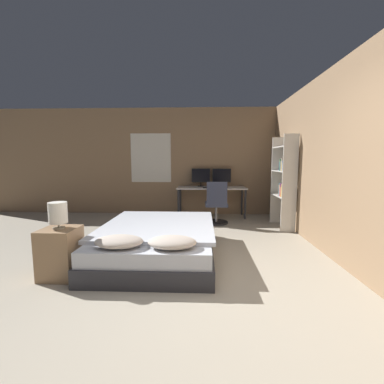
{
  "coord_description": "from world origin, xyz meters",
  "views": [
    {
      "loc": [
        0.06,
        -2.21,
        1.38
      ],
      "look_at": [
        -0.15,
        2.9,
        0.75
      ],
      "focal_mm": 24.0,
      "sensor_mm": 36.0,
      "label": 1
    }
  ],
  "objects_px": {
    "nightstand": "(61,253)",
    "bookshelf": "(285,178)",
    "monitor_right": "(222,176)",
    "keyboard": "(212,188)",
    "desk": "(211,191)",
    "bed": "(158,241)",
    "computer_mouse": "(224,187)",
    "bedside_lamp": "(58,213)",
    "monitor_left": "(201,176)",
    "office_chair": "(216,207)"
  },
  "relations": [
    {
      "from": "desk",
      "to": "keyboard",
      "type": "xyz_separation_m",
      "value": [
        -0.0,
        -0.2,
        0.09
      ]
    },
    {
      "from": "monitor_right",
      "to": "bookshelf",
      "type": "height_order",
      "value": "bookshelf"
    },
    {
      "from": "bookshelf",
      "to": "desk",
      "type": "bearing_deg",
      "value": 144.26
    },
    {
      "from": "nightstand",
      "to": "bookshelf",
      "type": "relative_size",
      "value": 0.31
    },
    {
      "from": "bedside_lamp",
      "to": "desk",
      "type": "bearing_deg",
      "value": 60.73
    },
    {
      "from": "monitor_left",
      "to": "desk",
      "type": "bearing_deg",
      "value": -38.18
    },
    {
      "from": "monitor_left",
      "to": "office_chair",
      "type": "bearing_deg",
      "value": -69.77
    },
    {
      "from": "desk",
      "to": "bookshelf",
      "type": "distance_m",
      "value": 1.81
    },
    {
      "from": "office_chair",
      "to": "computer_mouse",
      "type": "bearing_deg",
      "value": 67.91
    },
    {
      "from": "desk",
      "to": "office_chair",
      "type": "distance_m",
      "value": 0.78
    },
    {
      "from": "nightstand",
      "to": "bookshelf",
      "type": "distance_m",
      "value": 4.15
    },
    {
      "from": "bedside_lamp",
      "to": "monitor_left",
      "type": "bearing_deg",
      "value": 65.48
    },
    {
      "from": "bed",
      "to": "computer_mouse",
      "type": "distance_m",
      "value": 2.8
    },
    {
      "from": "bed",
      "to": "keyboard",
      "type": "bearing_deg",
      "value": 70.88
    },
    {
      "from": "computer_mouse",
      "to": "monitor_right",
      "type": "bearing_deg",
      "value": 95.38
    },
    {
      "from": "nightstand",
      "to": "monitor_right",
      "type": "relative_size",
      "value": 1.27
    },
    {
      "from": "nightstand",
      "to": "bedside_lamp",
      "type": "distance_m",
      "value": 0.48
    },
    {
      "from": "keyboard",
      "to": "monitor_left",
      "type": "bearing_deg",
      "value": 122.67
    },
    {
      "from": "desk",
      "to": "monitor_right",
      "type": "bearing_deg",
      "value": 38.18
    },
    {
      "from": "monitor_right",
      "to": "keyboard",
      "type": "distance_m",
      "value": 0.54
    },
    {
      "from": "bed",
      "to": "office_chair",
      "type": "height_order",
      "value": "office_chair"
    },
    {
      "from": "bookshelf",
      "to": "bedside_lamp",
      "type": "bearing_deg",
      "value": -144.7
    },
    {
      "from": "bed",
      "to": "monitor_left",
      "type": "xyz_separation_m",
      "value": [
        0.6,
        2.9,
        0.76
      ]
    },
    {
      "from": "bedside_lamp",
      "to": "desk",
      "type": "distance_m",
      "value": 3.89
    },
    {
      "from": "monitor_right",
      "to": "keyboard",
      "type": "relative_size",
      "value": 1.11
    },
    {
      "from": "monitor_right",
      "to": "keyboard",
      "type": "bearing_deg",
      "value": -122.67
    },
    {
      "from": "bedside_lamp",
      "to": "monitor_left",
      "type": "distance_m",
      "value": 3.96
    },
    {
      "from": "office_chair",
      "to": "bookshelf",
      "type": "bearing_deg",
      "value": -12.57
    },
    {
      "from": "bed",
      "to": "keyboard",
      "type": "xyz_separation_m",
      "value": [
        0.86,
        2.49,
        0.51
      ]
    },
    {
      "from": "desk",
      "to": "bookshelf",
      "type": "height_order",
      "value": "bookshelf"
    },
    {
      "from": "monitor_left",
      "to": "computer_mouse",
      "type": "height_order",
      "value": "monitor_left"
    },
    {
      "from": "keyboard",
      "to": "computer_mouse",
      "type": "xyz_separation_m",
      "value": [
        0.3,
        0.0,
        0.01
      ]
    },
    {
      "from": "monitor_right",
      "to": "computer_mouse",
      "type": "xyz_separation_m",
      "value": [
        0.04,
        -0.41,
        -0.24
      ]
    },
    {
      "from": "bedside_lamp",
      "to": "bookshelf",
      "type": "height_order",
      "value": "bookshelf"
    },
    {
      "from": "desk",
      "to": "computer_mouse",
      "type": "xyz_separation_m",
      "value": [
        0.3,
        -0.2,
        0.1
      ]
    },
    {
      "from": "office_chair",
      "to": "bookshelf",
      "type": "xyz_separation_m",
      "value": [
        1.35,
        -0.3,
        0.65
      ]
    },
    {
      "from": "bedside_lamp",
      "to": "computer_mouse",
      "type": "distance_m",
      "value": 3.88
    },
    {
      "from": "monitor_right",
      "to": "bookshelf",
      "type": "distance_m",
      "value": 1.7
    },
    {
      "from": "bed",
      "to": "bookshelf",
      "type": "height_order",
      "value": "bookshelf"
    },
    {
      "from": "desk",
      "to": "monitor_left",
      "type": "bearing_deg",
      "value": 141.82
    },
    {
      "from": "keyboard",
      "to": "bookshelf",
      "type": "bearing_deg",
      "value": -30.08
    },
    {
      "from": "bed",
      "to": "computer_mouse",
      "type": "height_order",
      "value": "computer_mouse"
    },
    {
      "from": "monitor_right",
      "to": "monitor_left",
      "type": "bearing_deg",
      "value": 180.0
    },
    {
      "from": "monitor_left",
      "to": "bookshelf",
      "type": "bearing_deg",
      "value": -36.13
    },
    {
      "from": "desk",
      "to": "monitor_right",
      "type": "relative_size",
      "value": 3.61
    },
    {
      "from": "bedside_lamp",
      "to": "keyboard",
      "type": "bearing_deg",
      "value": 59.21
    },
    {
      "from": "keyboard",
      "to": "bedside_lamp",
      "type": "bearing_deg",
      "value": -120.79
    },
    {
      "from": "bedside_lamp",
      "to": "desk",
      "type": "height_order",
      "value": "bedside_lamp"
    },
    {
      "from": "desk",
      "to": "monitor_right",
      "type": "distance_m",
      "value": 0.47
    },
    {
      "from": "bed",
      "to": "office_chair",
      "type": "xyz_separation_m",
      "value": [
        0.95,
        1.96,
        0.15
      ]
    }
  ]
}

